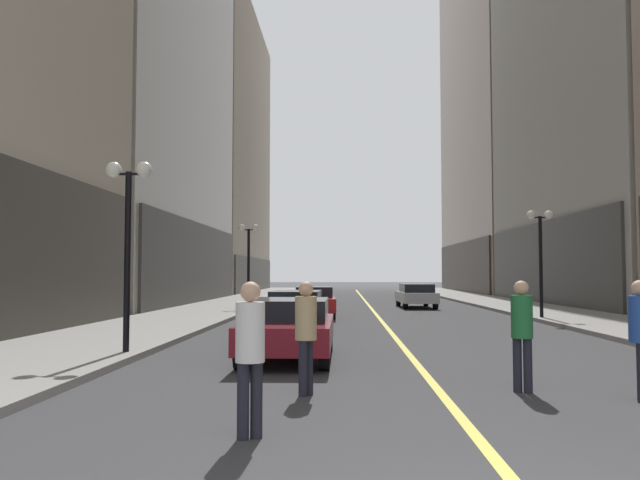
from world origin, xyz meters
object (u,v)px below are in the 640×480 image
(car_silver, at_px, (416,295))
(street_lamp_left_near, at_px, (128,213))
(street_lamp_left_far, at_px, (249,247))
(car_maroon, at_px, (289,326))
(street_lamp_right_mid, at_px, (540,240))
(car_green, at_px, (296,309))
(pedestrian_in_white_shirt, at_px, (250,346))
(pedestrian_in_tan_trench, at_px, (306,328))
(car_red, at_px, (314,301))
(pedestrian_in_green_parka, at_px, (522,327))

(car_silver, height_order, street_lamp_left_near, street_lamp_left_near)
(street_lamp_left_near, bearing_deg, street_lamp_left_far, 90.00)
(car_maroon, height_order, street_lamp_right_mid, street_lamp_right_mid)
(street_lamp_left_near, bearing_deg, car_green, 64.06)
(car_silver, relative_size, street_lamp_left_near, 1.07)
(street_lamp_left_near, bearing_deg, car_maroon, -0.31)
(pedestrian_in_white_shirt, height_order, street_lamp_right_mid, street_lamp_right_mid)
(car_green, xyz_separation_m, pedestrian_in_tan_trench, (0.97, -10.97, 0.32))
(pedestrian_in_white_shirt, distance_m, pedestrian_in_tan_trench, 2.67)
(car_green, distance_m, street_lamp_right_mid, 10.96)
(pedestrian_in_white_shirt, bearing_deg, car_red, 90.49)
(street_lamp_left_near, bearing_deg, pedestrian_in_tan_trench, -44.29)
(pedestrian_in_tan_trench, xyz_separation_m, street_lamp_left_far, (-4.28, 22.61, 2.22))
(car_green, height_order, pedestrian_in_white_shirt, pedestrian_in_white_shirt)
(car_green, relative_size, street_lamp_left_far, 1.03)
(car_red, bearing_deg, car_green, -92.60)
(street_lamp_left_far, bearing_deg, car_red, -54.08)
(street_lamp_right_mid, bearing_deg, car_green, -152.98)
(pedestrian_in_tan_trench, relative_size, street_lamp_right_mid, 0.40)
(pedestrian_in_tan_trench, distance_m, street_lamp_left_near, 6.37)
(car_green, xyz_separation_m, street_lamp_left_near, (-3.31, -6.80, 2.54))
(street_lamp_left_near, bearing_deg, pedestrian_in_white_shirt, -60.89)
(street_lamp_right_mid, bearing_deg, car_maroon, -128.07)
(car_green, height_order, pedestrian_in_tan_trench, pedestrian_in_tan_trench)
(car_red, xyz_separation_m, street_lamp_left_near, (-3.61, -13.46, 2.54))
(pedestrian_in_green_parka, bearing_deg, car_maroon, 136.85)
(car_maroon, bearing_deg, pedestrian_in_white_shirt, -89.05)
(car_maroon, bearing_deg, street_lamp_right_mid, 51.93)
(car_green, height_order, car_silver, same)
(car_red, bearing_deg, car_silver, 55.81)
(pedestrian_in_white_shirt, bearing_deg, street_lamp_left_near, 119.11)
(car_red, distance_m, pedestrian_in_white_shirt, 20.25)
(car_silver, xyz_separation_m, street_lamp_left_far, (-8.92, -2.83, 2.54))
(car_red, distance_m, street_lamp_left_near, 14.16)
(pedestrian_in_green_parka, relative_size, street_lamp_left_far, 0.40)
(car_silver, bearing_deg, pedestrian_in_green_parka, -92.73)
(car_red, distance_m, street_lamp_left_far, 6.65)
(car_maroon, height_order, car_silver, same)
(car_green, height_order, street_lamp_right_mid, street_lamp_right_mid)
(pedestrian_in_green_parka, bearing_deg, street_lamp_left_near, 153.69)
(pedestrian_in_tan_trench, bearing_deg, street_lamp_right_mid, 61.66)
(car_green, bearing_deg, street_lamp_left_far, 105.85)
(car_silver, bearing_deg, street_lamp_left_near, -112.74)
(car_maroon, relative_size, street_lamp_left_near, 1.01)
(pedestrian_in_green_parka, relative_size, pedestrian_in_tan_trench, 1.01)
(street_lamp_left_near, bearing_deg, car_red, 74.99)
(car_maroon, bearing_deg, street_lamp_left_near, 179.69)
(street_lamp_left_near, relative_size, street_lamp_left_far, 1.00)
(pedestrian_in_green_parka, bearing_deg, street_lamp_right_mid, 71.80)
(pedestrian_in_white_shirt, bearing_deg, car_green, 92.01)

